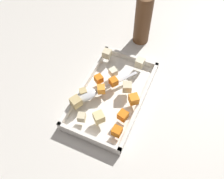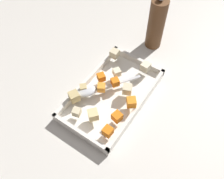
% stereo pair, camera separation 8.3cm
% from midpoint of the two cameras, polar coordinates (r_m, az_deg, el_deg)
% --- Properties ---
extents(ground_plane, '(4.00, 4.00, 0.00)m').
position_cam_midpoint_polar(ground_plane, '(0.87, -2.91, -1.42)').
color(ground_plane, beige).
extents(baking_dish, '(0.37, 0.22, 0.04)m').
position_cam_midpoint_polar(baking_dish, '(0.86, -2.75, -1.65)').
color(baking_dish, white).
rests_on(baking_dish, ground_plane).
extents(carrot_chunk_front_center, '(0.04, 0.04, 0.03)m').
position_cam_midpoint_polar(carrot_chunk_front_center, '(0.83, -5.44, -0.11)').
color(carrot_chunk_front_center, orange).
rests_on(carrot_chunk_front_center, baking_dish).
extents(carrot_chunk_corner_sw, '(0.03, 0.03, 0.03)m').
position_cam_midpoint_polar(carrot_chunk_corner_sw, '(0.77, -0.48, -6.38)').
color(carrot_chunk_corner_sw, orange).
rests_on(carrot_chunk_corner_sw, baking_dish).
extents(carrot_chunk_near_left, '(0.04, 0.04, 0.03)m').
position_cam_midpoint_polar(carrot_chunk_near_left, '(0.84, -2.40, 1.65)').
color(carrot_chunk_near_left, orange).
rests_on(carrot_chunk_near_left, baking_dish).
extents(carrot_chunk_heap_side, '(0.04, 0.04, 0.03)m').
position_cam_midpoint_polar(carrot_chunk_heap_side, '(0.80, 2.22, -2.50)').
color(carrot_chunk_heap_side, orange).
rests_on(carrot_chunk_heap_side, baking_dish).
extents(carrot_chunk_corner_ne, '(0.03, 0.03, 0.03)m').
position_cam_midpoint_polar(carrot_chunk_corner_ne, '(0.74, -2.05, -10.05)').
color(carrot_chunk_corner_ne, orange).
rests_on(carrot_chunk_corner_ne, baking_dish).
extents(carrot_chunk_center, '(0.04, 0.04, 0.03)m').
position_cam_midpoint_polar(carrot_chunk_center, '(0.85, -5.93, 2.33)').
color(carrot_chunk_center, orange).
rests_on(carrot_chunk_center, baking_dish).
extents(potato_chunk_far_left, '(0.03, 0.03, 0.02)m').
position_cam_midpoint_polar(potato_chunk_far_left, '(0.83, -9.66, -0.83)').
color(potato_chunk_far_left, tan).
rests_on(potato_chunk_far_left, baking_dish).
extents(potato_chunk_under_handle, '(0.03, 0.03, 0.03)m').
position_cam_midpoint_polar(potato_chunk_under_handle, '(0.90, 4.01, 6.20)').
color(potato_chunk_under_handle, beige).
rests_on(potato_chunk_under_handle, baking_dish).
extents(potato_chunk_corner_nw, '(0.04, 0.04, 0.03)m').
position_cam_midpoint_polar(potato_chunk_corner_nw, '(0.82, 0.75, 0.39)').
color(potato_chunk_corner_nw, beige).
rests_on(potato_chunk_corner_nw, baking_dish).
extents(potato_chunk_near_spoon, '(0.04, 0.04, 0.03)m').
position_cam_midpoint_polar(potato_chunk_near_spoon, '(0.77, -6.23, -6.76)').
color(potato_chunk_near_spoon, '#E0CC89').
rests_on(potato_chunk_near_spoon, baking_dish).
extents(potato_chunk_mid_right, '(0.04, 0.04, 0.03)m').
position_cam_midpoint_polar(potato_chunk_mid_right, '(0.87, -2.45, 4.02)').
color(potato_chunk_mid_right, beige).
rests_on(potato_chunk_mid_right, baking_dish).
extents(potato_chunk_back_center, '(0.03, 0.03, 0.03)m').
position_cam_midpoint_polar(potato_chunk_back_center, '(0.92, -3.77, 8.28)').
color(potato_chunk_back_center, beige).
rests_on(potato_chunk_back_center, baking_dish).
extents(potato_chunk_mid_left, '(0.04, 0.04, 0.03)m').
position_cam_midpoint_polar(potato_chunk_mid_left, '(0.81, -11.45, -3.11)').
color(potato_chunk_mid_left, tan).
rests_on(potato_chunk_mid_left, baking_dish).
extents(potato_chunk_near_right, '(0.03, 0.03, 0.02)m').
position_cam_midpoint_polar(potato_chunk_near_right, '(0.78, -10.24, -6.64)').
color(potato_chunk_near_right, beige).
rests_on(potato_chunk_near_right, baking_dish).
extents(serving_spoon, '(0.21, 0.16, 0.02)m').
position_cam_midpoint_polar(serving_spoon, '(0.82, -7.89, -1.08)').
color(serving_spoon, silver).
rests_on(serving_spoon, baking_dish).
extents(pepper_mill, '(0.07, 0.07, 0.24)m').
position_cam_midpoint_polar(pepper_mill, '(0.99, 4.82, 16.01)').
color(pepper_mill, brown).
rests_on(pepper_mill, ground_plane).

